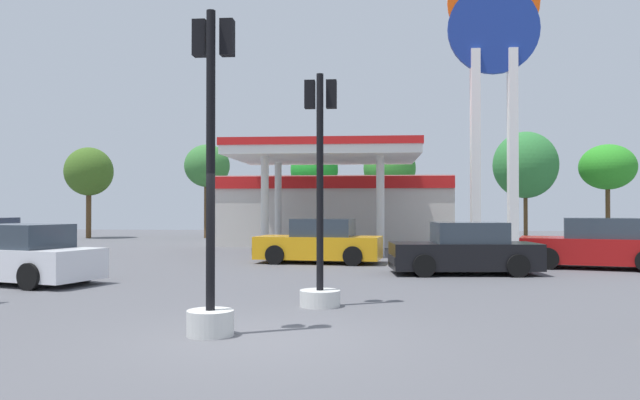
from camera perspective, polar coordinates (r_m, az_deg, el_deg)
The scene contains 15 objects.
ground_plane at distance 9.72m, azimuth -5.48°, elevation -12.41°, with size 90.00×90.00×0.00m, color #56565B.
gas_station at distance 33.33m, azimuth 1.30°, elevation -0.52°, with size 12.08×13.32×4.73m.
station_pole_sign at distance 29.84m, azimuth 15.53°, elevation 11.98°, with size 4.09×0.56×13.30m.
car_0 at distance 22.25m, azimuth 23.78°, elevation -3.81°, with size 4.93×3.09×1.64m.
car_1 at distance 19.14m, azimuth 13.03°, elevation -4.51°, with size 4.45×2.26×1.54m.
car_2 at distance 22.35m, azimuth -0.05°, elevation -3.93°, with size 4.60×2.42×1.58m.
car_3 at distance 18.07m, azimuth -25.67°, elevation -4.67°, with size 4.65×2.99×1.55m.
traffic_signal_0 at distance 12.56m, azimuth 0.01°, elevation -3.01°, with size 0.81×0.81×4.66m.
traffic_signal_1 at distance 9.85m, azimuth -9.89°, elevation -2.57°, with size 0.73×0.73×5.03m.
tree_0 at distance 43.27m, azimuth -20.31°, elevation 2.41°, with size 3.08×3.08×5.88m.
tree_1 at distance 41.48m, azimuth -10.25°, elevation 3.00°, with size 2.95×2.95×6.09m.
tree_2 at distance 39.92m, azimuth -0.52°, elevation 2.72°, with size 3.04×3.04×5.86m.
tree_3 at distance 39.93m, azimuth 6.35°, elevation 2.85°, with size 3.30×3.30×6.10m.
tree_4 at distance 40.43m, azimuth 18.20°, elevation 3.04°, with size 3.91×3.91×6.63m.
tree_5 at distance 42.16m, azimuth 24.72°, elevation 2.72°, with size 3.36×3.36×5.85m.
Camera 1 is at (1.72, -9.36, 1.97)m, focal length 35.14 mm.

